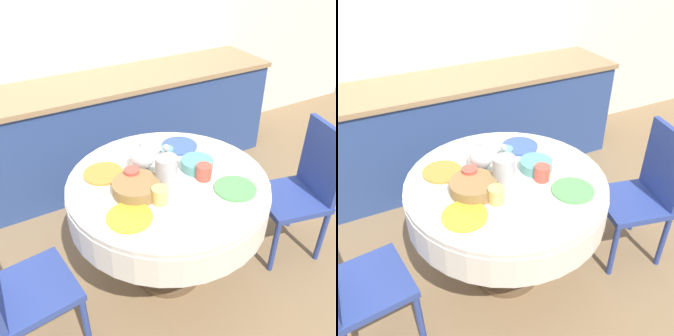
{
  "view_description": "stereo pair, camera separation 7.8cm",
  "coord_description": "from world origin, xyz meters",
  "views": [
    {
      "loc": [
        -0.84,
        -1.48,
        1.96
      ],
      "look_at": [
        0.0,
        0.0,
        0.83
      ],
      "focal_mm": 40.0,
      "sensor_mm": 36.0,
      "label": 1
    },
    {
      "loc": [
        -0.77,
        -1.52,
        1.96
      ],
      "look_at": [
        0.0,
        0.0,
        0.83
      ],
      "focal_mm": 40.0,
      "sensor_mm": 36.0,
      "label": 2
    }
  ],
  "objects": [
    {
      "name": "plate_far_left",
      "position": [
        -0.29,
        0.23,
        0.75
      ],
      "size": [
        0.23,
        0.23,
        0.01
      ],
      "primitive_type": "cylinder",
      "color": "orange",
      "rests_on": "dining_table"
    },
    {
      "name": "teapot",
      "position": [
        -0.07,
        0.17,
        0.83
      ],
      "size": [
        0.2,
        0.14,
        0.19
      ],
      "color": "white",
      "rests_on": "dining_table"
    },
    {
      "name": "chair_right",
      "position": [
        -0.91,
        -0.11,
        0.51
      ],
      "size": [
        0.45,
        0.45,
        0.93
      ],
      "rotation": [
        0.0,
        0.0,
        -1.45
      ],
      "color": "#2D428E",
      "rests_on": "ground_plane"
    },
    {
      "name": "cup_near_right",
      "position": [
        0.18,
        -0.09,
        0.79
      ],
      "size": [
        0.09,
        0.09,
        0.09
      ],
      "primitive_type": "cylinder",
      "color": "#CC4C3D",
      "rests_on": "dining_table"
    },
    {
      "name": "ground_plane",
      "position": [
        0.0,
        0.0,
        0.0
      ],
      "size": [
        12.0,
        12.0,
        0.0
      ],
      "primitive_type": "plane",
      "color": "#8E704C"
    },
    {
      "name": "kitchen_counter",
      "position": [
        0.0,
        1.28,
        0.44
      ],
      "size": [
        3.24,
        0.64,
        0.88
      ],
      "color": "#2D4784",
      "rests_on": "ground_plane"
    },
    {
      "name": "fruit_bowl",
      "position": [
        0.2,
        0.02,
        0.78
      ],
      "size": [
        0.19,
        0.19,
        0.06
      ],
      "primitive_type": "cylinder",
      "color": "#569993",
      "rests_on": "dining_table"
    },
    {
      "name": "plate_near_right",
      "position": [
        0.27,
        -0.25,
        0.75
      ],
      "size": [
        0.23,
        0.23,
        0.01
      ],
      "primitive_type": "cylinder",
      "color": "#5BA85B",
      "rests_on": "dining_table"
    },
    {
      "name": "wall_back",
      "position": [
        0.0,
        1.62,
        1.3
      ],
      "size": [
        7.0,
        0.05,
        2.6
      ],
      "color": "silver",
      "rests_on": "ground_plane"
    },
    {
      "name": "cup_near_left",
      "position": [
        -0.13,
        -0.15,
        0.79
      ],
      "size": [
        0.09,
        0.09,
        0.09
      ],
      "primitive_type": "cylinder",
      "color": "#DBB766",
      "rests_on": "dining_table"
    },
    {
      "name": "cup_far_right",
      "position": [
        0.09,
        0.18,
        0.79
      ],
      "size": [
        0.09,
        0.09,
        0.09
      ],
      "primitive_type": "cylinder",
      "color": "#5BA39E",
      "rests_on": "dining_table"
    },
    {
      "name": "coffee_carafe",
      "position": [
        -0.03,
        -0.04,
        0.85
      ],
      "size": [
        0.12,
        0.12,
        0.25
      ],
      "color": "#B2B2B7",
      "rests_on": "dining_table"
    },
    {
      "name": "bread_basket",
      "position": [
        -0.2,
        -0.02,
        0.78
      ],
      "size": [
        0.25,
        0.25,
        0.07
      ],
      "primitive_type": "cylinder",
      "color": "olive",
      "rests_on": "dining_table"
    },
    {
      "name": "dining_table",
      "position": [
        0.0,
        0.0,
        0.62
      ],
      "size": [
        1.14,
        1.14,
        0.75
      ],
      "color": "brown",
      "rests_on": "ground_plane"
    },
    {
      "name": "plate_near_left",
      "position": [
        -0.32,
        -0.19,
        0.75
      ],
      "size": [
        0.23,
        0.23,
        0.01
      ],
      "primitive_type": "cylinder",
      "color": "yellow",
      "rests_on": "dining_table"
    },
    {
      "name": "chair_left",
      "position": [
        0.89,
        -0.21,
        0.51
      ],
      "size": [
        0.48,
        0.48,
        0.93
      ],
      "rotation": [
        0.0,
        0.0,
        1.34
      ],
      "color": "#2D428E",
      "rests_on": "ground_plane"
    },
    {
      "name": "cup_far_left",
      "position": [
        -0.18,
        0.08,
        0.79
      ],
      "size": [
        0.09,
        0.09,
        0.09
      ],
      "primitive_type": "cylinder",
      "color": "#CC4C3D",
      "rests_on": "dining_table"
    },
    {
      "name": "plate_far_right",
      "position": [
        0.24,
        0.28,
        0.75
      ],
      "size": [
        0.23,
        0.23,
        0.01
      ],
      "primitive_type": "cylinder",
      "color": "#3856AD",
      "rests_on": "dining_table"
    }
  ]
}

